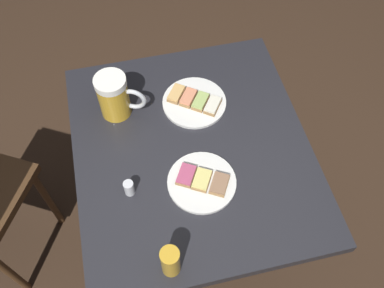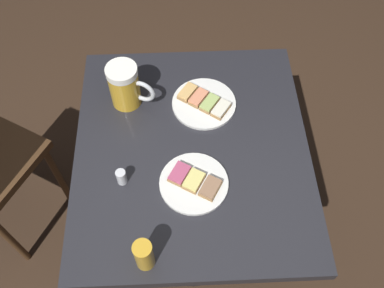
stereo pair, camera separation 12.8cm
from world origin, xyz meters
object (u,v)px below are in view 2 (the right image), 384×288
Objects in this scene: beer_glass_small at (144,255)px; salt_shaker at (121,177)px; beer_mug at (125,86)px; plate_near at (195,182)px; plate_far at (204,102)px.

beer_glass_small is 0.25m from salt_shaker.
beer_mug is at bearing 88.91° from salt_shaker.
beer_mug is (-0.20, 0.31, 0.07)m from plate_near.
plate_near is at bearing -4.91° from salt_shaker.
beer_glass_small reaches higher than salt_shaker.
beer_glass_small is at bearing -121.88° from plate_near.
salt_shaker reaches higher than plate_far.
plate_far is 1.36× the size of beer_mug.
beer_mug is 2.95× the size of salt_shaker.
beer_mug is (-0.25, 0.02, 0.07)m from plate_far.
plate_far is at bearing 70.48° from beer_glass_small.
beer_glass_small is at bearing -83.02° from beer_mug.
salt_shaker is (-0.21, 0.02, 0.02)m from plate_near.
plate_near is at bearing -57.11° from beer_mug.
beer_mug reaches higher than salt_shaker.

